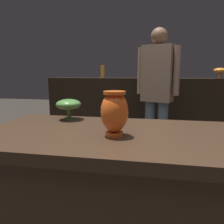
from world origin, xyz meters
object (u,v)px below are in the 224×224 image
(shelf_vase_left, at_px, (103,72))
(shelf_vase_far_right, at_px, (220,71))
(vase_centerpiece, at_px, (114,112))
(vase_tall_behind, at_px, (69,105))
(visitor_center_back, at_px, (157,89))

(shelf_vase_left, xyz_separation_m, shelf_vase_far_right, (1.56, -0.00, 0.01))
(vase_centerpiece, relative_size, vase_tall_behind, 1.35)
(vase_tall_behind, height_order, visitor_center_back, visitor_center_back)
(shelf_vase_far_right, relative_size, visitor_center_back, 0.10)
(vase_tall_behind, bearing_deg, shelf_vase_left, 96.98)
(shelf_vase_far_right, distance_m, visitor_center_back, 1.05)
(vase_centerpiece, bearing_deg, shelf_vase_left, 104.14)
(shelf_vase_far_right, xyz_separation_m, visitor_center_back, (-0.80, -0.65, -0.19))
(vase_centerpiece, distance_m, shelf_vase_left, 2.27)
(shelf_vase_far_right, bearing_deg, shelf_vase_left, 179.87)
(vase_centerpiece, distance_m, vase_tall_behind, 0.43)
(vase_tall_behind, height_order, shelf_vase_far_right, shelf_vase_far_right)
(shelf_vase_left, bearing_deg, visitor_center_back, -40.77)
(shelf_vase_left, bearing_deg, vase_centerpiece, -75.86)
(shelf_vase_far_right, bearing_deg, vase_centerpiece, -114.68)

